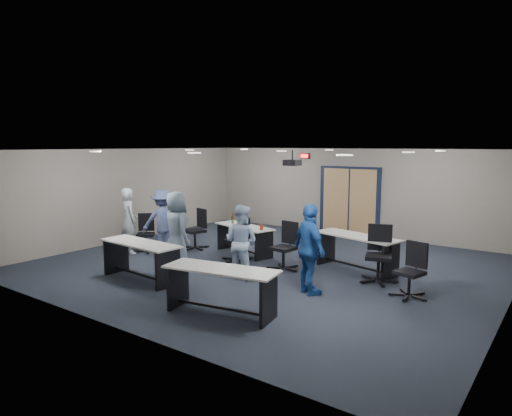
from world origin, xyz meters
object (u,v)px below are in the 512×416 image
Objects in this scene: chair_back_b at (237,239)px; chair_back_c at (283,246)px; table_front_right at (221,283)px; person_plaid at (176,229)px; person_gray at (129,221)px; chair_back_d at (379,254)px; person_navy at (310,249)px; chair_back_a at (195,229)px; chair_loose_left at (145,233)px; person_lightblue at (241,242)px; chair_loose_right at (410,270)px; table_front_left at (140,254)px; person_back at (163,221)px; table_back_left at (244,234)px; table_back_right at (357,247)px.

chair_back_c is at bearing 20.55° from chair_back_b.
person_plaid is (-2.82, 1.76, 0.34)m from table_front_right.
table_front_right is 1.19× the size of person_gray.
person_plaid is (-4.31, -1.49, 0.29)m from chair_back_d.
person_plaid reaches higher than person_navy.
chair_back_a is 1.30m from chair_loose_left.
person_navy is (0.69, 1.78, 0.33)m from table_front_right.
chair_back_c is at bearing -113.59° from person_lightblue.
chair_loose_right is 0.60× the size of person_gray.
table_front_left is 4.94m from chair_back_d.
person_back reaches higher than chair_loose_left.
person_gray is 3.72m from person_lightblue.
person_back is at bearing -114.87° from person_gray.
person_back is (0.62, 0.61, -0.03)m from person_gray.
chair_back_d reaches higher than table_front_left.
person_lightblue is at bearing -157.87° from person_plaid.
table_back_right is at bearing 19.17° from table_back_left.
table_front_left is 1.21× the size of person_back.
chair_back_d is (1.49, 3.25, 0.05)m from table_front_right.
person_gray is (-4.72, 1.94, 0.32)m from table_front_right.
table_back_left is 1.62× the size of chair_back_d.
table_back_left reaches higher than chair_loose_left.
person_back is at bearing -15.87° from person_lightblue.
person_back is (-1.47, 2.02, 0.29)m from table_front_left.
person_back reaches higher than chair_back_a.
person_lightblue is at bearing -160.64° from person_gray.
table_back_right is 2.09× the size of chair_loose_left.
chair_loose_right is 3.41m from person_lightblue.
table_back_left is at bearing -162.53° from table_back_right.
chair_loose_left is at bearing -12.81° from person_back.
table_front_left is 1.29m from person_plaid.
person_lightblue is (1.82, 0.10, -0.09)m from person_plaid.
person_lightblue is at bearing -47.64° from chair_loose_left.
chair_loose_left is 6.83m from chair_loose_right.
table_front_left is at bearing 35.76° from person_lightblue.
table_front_left is 1.85× the size of chair_back_c.
table_front_left is at bearing -142.03° from chair_loose_right.
table_back_left is at bearing 111.80° from table_front_right.
person_navy is (-1.61, -0.89, 0.35)m from chair_loose_right.
table_back_right is at bearing 68.67° from table_front_right.
person_navy reaches higher than table_front_right.
person_navy reaches higher than chair_loose_left.
person_plaid is (-2.21, -1.16, 0.33)m from chair_back_c.
person_lightblue reaches higher than chair_back_d.
chair_loose_right reaches higher than chair_loose_left.
chair_loose_right reaches higher than table_back_left.
person_lightblue is at bearing -11.33° from chair_back_a.
person_plaid reaches higher than table_back_right.
chair_loose_left is at bearing -150.04° from table_back_right.
chair_back_b is at bearing 146.07° from person_back.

